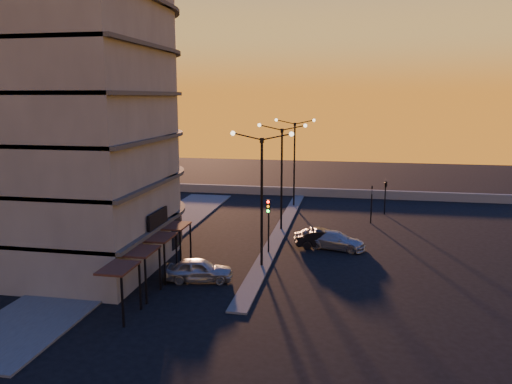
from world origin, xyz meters
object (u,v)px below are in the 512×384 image
object	(u,v)px
traffic_light_main	(268,217)
car_hatchback	(199,270)
car_wagon	(335,240)
streetlamp_mid	(282,168)
car_sedan	(322,238)

from	to	relation	value
traffic_light_main	car_hatchback	size ratio (longest dim) A/B	0.97
car_wagon	streetlamp_mid	bearing A→B (deg)	59.71
car_sedan	car_wagon	size ratio (longest dim) A/B	0.92
streetlamp_mid	car_sedan	distance (m)	7.68
streetlamp_mid	car_sedan	size ratio (longest dim) A/B	2.18
streetlamp_mid	car_sedan	world-z (taller)	streetlamp_mid
traffic_light_main	car_hatchback	bearing A→B (deg)	-118.89
car_hatchback	car_sedan	distance (m)	11.68
car_sedan	car_hatchback	bearing A→B (deg)	126.86
traffic_light_main	car_hatchback	xyz separation A→B (m)	(-3.50, -6.34, -2.14)
car_sedan	streetlamp_mid	bearing A→B (deg)	27.69
traffic_light_main	car_sedan	world-z (taller)	traffic_light_main
traffic_light_main	car_sedan	size ratio (longest dim) A/B	0.97
streetlamp_mid	car_wagon	bearing A→B (deg)	-43.86
traffic_light_main	car_wagon	distance (m)	5.91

